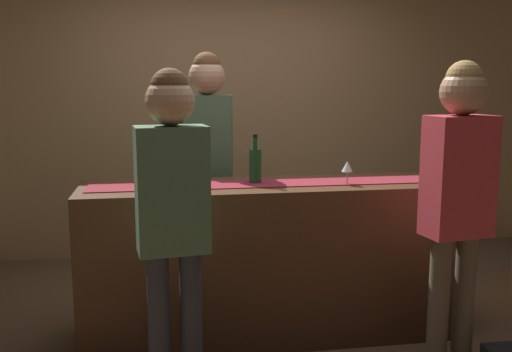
# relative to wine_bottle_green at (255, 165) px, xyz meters

# --- Properties ---
(ground_plane) EXTENTS (10.00, 10.00, 0.00)m
(ground_plane) POSITION_rel_wine_bottle_green_xyz_m (0.08, -0.03, -1.08)
(ground_plane) COLOR brown
(back_wall) EXTENTS (6.00, 0.12, 2.90)m
(back_wall) POSITION_rel_wine_bottle_green_xyz_m (0.08, 1.87, 0.37)
(back_wall) COLOR tan
(back_wall) RESTS_ON ground
(bar_counter) EXTENTS (2.28, 0.60, 0.97)m
(bar_counter) POSITION_rel_wine_bottle_green_xyz_m (0.08, -0.03, -0.60)
(bar_counter) COLOR #472B19
(bar_counter) RESTS_ON ground
(counter_runner_cloth) EXTENTS (2.17, 0.28, 0.01)m
(counter_runner_cloth) POSITION_rel_wine_bottle_green_xyz_m (0.08, -0.03, -0.11)
(counter_runner_cloth) COLOR maroon
(counter_runner_cloth) RESTS_ON bar_counter
(wine_bottle_green) EXTENTS (0.07, 0.07, 0.30)m
(wine_bottle_green) POSITION_rel_wine_bottle_green_xyz_m (0.00, 0.00, 0.00)
(wine_bottle_green) COLOR #194723
(wine_bottle_green) RESTS_ON bar_counter
(wine_bottle_amber) EXTENTS (0.07, 0.07, 0.30)m
(wine_bottle_amber) POSITION_rel_wine_bottle_green_xyz_m (-0.68, 0.05, 0.00)
(wine_bottle_amber) COLOR brown
(wine_bottle_amber) RESTS_ON bar_counter
(wine_glass_near_customer) EXTENTS (0.07, 0.07, 0.14)m
(wine_glass_near_customer) POSITION_rel_wine_bottle_green_xyz_m (-0.47, -0.03, -0.01)
(wine_glass_near_customer) COLOR silver
(wine_glass_near_customer) RESTS_ON bar_counter
(wine_glass_mid_counter) EXTENTS (0.07, 0.07, 0.14)m
(wine_glass_mid_counter) POSITION_rel_wine_bottle_green_xyz_m (0.54, -0.13, -0.01)
(wine_glass_mid_counter) COLOR silver
(wine_glass_mid_counter) RESTS_ON bar_counter
(bartender) EXTENTS (0.37, 0.25, 1.79)m
(bartender) POSITION_rel_wine_bottle_green_xyz_m (-0.25, 0.55, 0.04)
(bartender) COLOR #26262B
(bartender) RESTS_ON ground
(customer_sipping) EXTENTS (0.37, 0.25, 1.70)m
(customer_sipping) POSITION_rel_wine_bottle_green_xyz_m (0.95, -0.73, -0.03)
(customer_sipping) COLOR brown
(customer_sipping) RESTS_ON ground
(customer_browsing) EXTENTS (0.36, 0.24, 1.66)m
(customer_browsing) POSITION_rel_wine_bottle_green_xyz_m (-0.52, -0.71, -0.07)
(customer_browsing) COLOR #33333D
(customer_browsing) RESTS_ON ground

